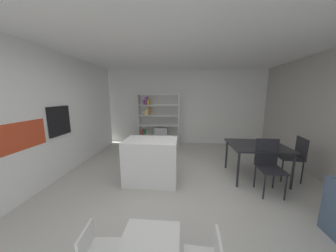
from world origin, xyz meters
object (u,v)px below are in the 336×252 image
kitchen_island (151,161)px  dining_chair_near (268,162)px  child_table (150,248)px  dining_table (257,148)px  open_bookshelf (157,121)px  built_in_oven (59,121)px  child_chair_left (96,251)px  dining_chair_window_side (295,154)px

kitchen_island → dining_chair_near: size_ratio=1.08×
child_table → dining_chair_near: 2.56m
kitchen_island → dining_table: kitchen_island is taller
open_bookshelf → child_table: size_ratio=3.39×
built_in_oven → child_table: built_in_oven is taller
open_bookshelf → child_chair_left: 4.53m
dining_table → dining_chair_near: size_ratio=1.14×
open_bookshelf → child_table: open_bookshelf is taller
built_in_oven → kitchen_island: (1.98, -0.09, -0.79)m
dining_chair_near → dining_table: bearing=90.4°
dining_chair_window_side → open_bookshelf: bearing=-116.4°
child_chair_left → dining_table: 3.30m
dining_chair_near → dining_chair_window_side: (0.77, 0.50, -0.02)m
kitchen_island → dining_table: bearing=8.7°
dining_chair_near → kitchen_island: bearing=175.8°
dining_table → dining_chair_near: (0.00, -0.51, -0.10)m
open_bookshelf → child_table: 4.56m
child_chair_left → dining_chair_window_side: 3.87m
built_in_oven → dining_table: (4.18, 0.25, -0.56)m
dining_table → child_table: bearing=-129.4°
open_bookshelf → child_table: bearing=-82.5°
kitchen_island → child_table: size_ratio=1.95×
kitchen_island → open_bookshelf: bearing=95.5°
child_table → child_chair_left: child_chair_left is taller
open_bookshelf → dining_table: open_bookshelf is taller
child_table → child_chair_left: size_ratio=0.99×
open_bookshelf → dining_chair_near: (2.45, -2.74, -0.30)m
kitchen_island → open_bookshelf: (-0.25, 2.57, 0.42)m
open_bookshelf → child_table: (0.59, -4.49, -0.48)m
open_bookshelf → dining_chair_window_side: size_ratio=1.99×
child_table → dining_chair_window_side: (2.62, 2.25, 0.17)m
kitchen_island → open_bookshelf: 2.62m
built_in_oven → open_bookshelf: 3.05m
built_in_oven → kitchen_island: bearing=-2.6°
kitchen_island → child_chair_left: (-0.16, -1.93, -0.13)m
child_chair_left → dining_chair_window_side: size_ratio=0.59×
built_in_oven → dining_chair_window_side: (4.95, 0.24, -0.68)m
dining_table → open_bookshelf: bearing=137.7°
open_bookshelf → dining_chair_near: open_bookshelf is taller
child_chair_left → dining_chair_near: dining_chair_near is taller
child_table → kitchen_island: bearing=100.2°
built_in_oven → dining_table: bearing=3.4°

